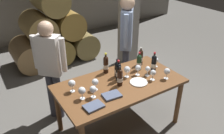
# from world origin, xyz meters

# --- Properties ---
(ground_plane) EXTENTS (14.00, 14.00, 0.00)m
(ground_plane) POSITION_xyz_m (0.00, 0.00, 0.00)
(ground_plane) COLOR #66635E
(barrel_stack) EXTENTS (1.86, 0.90, 1.69)m
(barrel_stack) POSITION_xyz_m (0.00, 2.60, 0.66)
(barrel_stack) COLOR olive
(barrel_stack) RESTS_ON ground_plane
(stone_pillar) EXTENTS (0.32, 0.32, 2.60)m
(stone_pillar) POSITION_xyz_m (1.30, 1.60, 1.30)
(stone_pillar) COLOR gray
(stone_pillar) RESTS_ON ground_plane
(dining_table) EXTENTS (1.70, 0.90, 0.76)m
(dining_table) POSITION_xyz_m (0.00, 0.00, 0.67)
(dining_table) COLOR brown
(dining_table) RESTS_ON ground_plane
(wine_bottle_0) EXTENTS (0.07, 0.07, 0.31)m
(wine_bottle_0) POSITION_xyz_m (-0.01, 0.34, 0.89)
(wine_bottle_0) COLOR black
(wine_bottle_0) RESTS_ON dining_table
(wine_bottle_1) EXTENTS (0.07, 0.07, 0.30)m
(wine_bottle_1) POSITION_xyz_m (0.02, 0.07, 0.89)
(wine_bottle_1) COLOR black
(wine_bottle_1) RESTS_ON dining_table
(wine_bottle_2) EXTENTS (0.07, 0.07, 0.27)m
(wine_bottle_2) POSITION_xyz_m (0.06, 0.16, 0.88)
(wine_bottle_2) COLOR black
(wine_bottle_2) RESTS_ON dining_table
(wine_bottle_3) EXTENTS (0.07, 0.07, 0.28)m
(wine_bottle_3) POSITION_xyz_m (0.44, 0.16, 0.88)
(wine_bottle_3) COLOR #19381E
(wine_bottle_3) RESTS_ON dining_table
(wine_bottle_4) EXTENTS (0.07, 0.07, 0.29)m
(wine_bottle_4) POSITION_xyz_m (0.56, 0.27, 0.88)
(wine_bottle_4) COLOR black
(wine_bottle_4) RESTS_ON dining_table
(wine_bottle_5) EXTENTS (0.07, 0.07, 0.28)m
(wine_bottle_5) POSITION_xyz_m (-0.03, -0.04, 0.88)
(wine_bottle_5) COLOR black
(wine_bottle_5) RESTS_ON dining_table
(wine_bottle_6) EXTENTS (0.07, 0.07, 0.31)m
(wine_bottle_6) POSITION_xyz_m (0.59, 0.00, 0.89)
(wine_bottle_6) COLOR black
(wine_bottle_6) RESTS_ON dining_table
(wine_glass_0) EXTENTS (0.08, 0.08, 0.16)m
(wine_glass_0) POSITION_xyz_m (-0.46, -0.09, 0.87)
(wine_glass_0) COLOR white
(wine_glass_0) RESTS_ON dining_table
(wine_glass_1) EXTENTS (0.07, 0.07, 0.15)m
(wine_glass_1) POSITION_xyz_m (0.71, 0.09, 0.86)
(wine_glass_1) COLOR white
(wine_glass_1) RESTS_ON dining_table
(wine_glass_2) EXTENTS (0.08, 0.08, 0.15)m
(wine_glass_2) POSITION_xyz_m (0.42, -0.18, 0.87)
(wine_glass_2) COLOR white
(wine_glass_2) RESTS_ON dining_table
(wine_glass_3) EXTENTS (0.09, 0.09, 0.16)m
(wine_glass_3) POSITION_xyz_m (-0.58, -0.05, 0.87)
(wine_glass_3) COLOR white
(wine_glass_3) RESTS_ON dining_table
(wine_glass_4) EXTENTS (0.07, 0.07, 0.15)m
(wine_glass_4) POSITION_xyz_m (0.43, -0.05, 0.86)
(wine_glass_4) COLOR white
(wine_glass_4) RESTS_ON dining_table
(wine_glass_5) EXTENTS (0.09, 0.09, 0.16)m
(wine_glass_5) POSITION_xyz_m (0.60, -0.25, 0.87)
(wine_glass_5) COLOR white
(wine_glass_5) RESTS_ON dining_table
(wine_glass_6) EXTENTS (0.09, 0.09, 0.16)m
(wine_glass_6) POSITION_xyz_m (0.17, 0.08, 0.88)
(wine_glass_6) COLOR white
(wine_glass_6) RESTS_ON dining_table
(wine_glass_7) EXTENTS (0.08, 0.08, 0.16)m
(wine_glass_7) POSITION_xyz_m (0.33, 0.04, 0.87)
(wine_glass_7) COLOR white
(wine_glass_7) RESTS_ON dining_table
(wine_glass_8) EXTENTS (0.09, 0.09, 0.16)m
(wine_glass_8) POSITION_xyz_m (-0.36, 0.03, 0.87)
(wine_glass_8) COLOR white
(wine_glass_8) RESTS_ON dining_table
(wine_glass_9) EXTENTS (0.09, 0.09, 0.16)m
(wine_glass_9) POSITION_xyz_m (-0.62, 0.16, 0.88)
(wine_glass_9) COLOR white
(wine_glass_9) RESTS_ON dining_table
(tasting_notebook) EXTENTS (0.23, 0.18, 0.03)m
(tasting_notebook) POSITION_xyz_m (-0.26, -0.20, 0.77)
(tasting_notebook) COLOR #4C5670
(tasting_notebook) RESTS_ON dining_table
(leather_ledger) EXTENTS (0.23, 0.17, 0.03)m
(leather_ledger) POSITION_xyz_m (-0.55, -0.27, 0.77)
(leather_ledger) COLOR #4C5670
(leather_ledger) RESTS_ON dining_table
(serving_plate) EXTENTS (0.24, 0.24, 0.01)m
(serving_plate) POSITION_xyz_m (0.22, -0.13, 0.77)
(serving_plate) COLOR white
(serving_plate) RESTS_ON dining_table
(sommelier_presenting) EXTENTS (0.35, 0.40, 1.72)m
(sommelier_presenting) POSITION_xyz_m (0.63, 0.75, 1.04)
(sommelier_presenting) COLOR #383842
(sommelier_presenting) RESTS_ON ground_plane
(taster_seated_left) EXTENTS (0.37, 0.38, 1.54)m
(taster_seated_left) POSITION_xyz_m (-0.69, 0.72, 0.92)
(taster_seated_left) COLOR #383842
(taster_seated_left) RESTS_ON ground_plane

